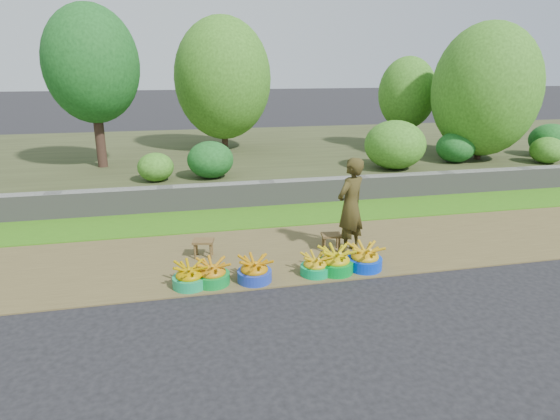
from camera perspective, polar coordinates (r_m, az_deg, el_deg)
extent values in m
plane|color=black|center=(6.89, 5.04, -8.94)|extent=(120.00, 120.00, 0.00)
cube|color=brown|center=(7.98, 2.35, -5.04)|extent=(80.00, 2.50, 0.02)
cube|color=#387814|center=(9.80, -0.63, -0.68)|extent=(80.00, 1.50, 0.04)
cube|color=slate|center=(10.53, -1.59, 2.02)|extent=(80.00, 0.35, 0.55)
cube|color=#3C4222|center=(15.26, -5.13, 6.61)|extent=(80.00, 10.00, 0.50)
cylinder|color=#35231A|center=(13.00, -21.18, 9.01)|extent=(0.25, 0.25, 1.88)
ellipsoid|color=#1A5D1E|center=(12.90, -21.98, 16.15)|extent=(2.30, 2.30, 2.87)
cylinder|color=#35231A|center=(15.70, 14.92, 9.50)|extent=(0.18, 0.18, 1.17)
ellipsoid|color=#3F8020|center=(15.61, 15.24, 13.58)|extent=(1.79, 1.79, 2.24)
cylinder|color=#35231A|center=(14.36, 23.12, 7.78)|extent=(0.17, 0.17, 1.04)
ellipsoid|color=#3F8020|center=(14.23, 23.78, 13.24)|extent=(2.85, 2.85, 3.57)
cylinder|color=#35231A|center=(15.02, -6.77, 9.82)|extent=(0.19, 0.19, 1.28)
ellipsoid|color=#3F8020|center=(14.91, -6.99, 15.62)|extent=(2.93, 2.93, 3.67)
ellipsoid|color=#3F8020|center=(12.29, 13.83, 7.73)|extent=(1.54, 1.54, 1.23)
ellipsoid|color=#1A5D1E|center=(13.66, 20.61, 7.16)|extent=(1.02, 1.02, 0.82)
ellipsoid|color=#3F8020|center=(11.03, -14.92, 5.08)|extent=(0.81, 0.81, 0.65)
ellipsoid|color=#1A5D1E|center=(15.78, 30.09, 7.39)|extent=(1.17, 1.17, 0.94)
ellipsoid|color=#1A5D1E|center=(11.09, -8.48, 6.09)|extent=(1.08, 1.08, 0.86)
ellipsoid|color=#3F8020|center=(14.58, 29.80, 6.34)|extent=(0.88, 0.88, 0.71)
cylinder|color=#18985A|center=(6.83, -10.92, -8.60)|extent=(0.49, 0.49, 0.18)
ellipsoid|color=#A58000|center=(6.78, -10.98, -7.56)|extent=(0.43, 0.43, 0.28)
cylinder|color=#0C882F|center=(6.87, -8.22, -8.32)|extent=(0.50, 0.50, 0.18)
ellipsoid|color=#AF710C|center=(6.81, -8.27, -7.26)|extent=(0.44, 0.44, 0.28)
cylinder|color=#1D37AB|center=(6.89, -3.13, -8.06)|extent=(0.50, 0.50, 0.18)
ellipsoid|color=#B27206|center=(6.83, -3.15, -6.99)|extent=(0.44, 0.44, 0.29)
cylinder|color=#039D52|center=(7.10, 4.32, -7.35)|extent=(0.45, 0.45, 0.16)
ellipsoid|color=#B9930F|center=(7.05, 4.34, -6.41)|extent=(0.40, 0.40, 0.26)
cylinder|color=#008D28|center=(7.21, 6.77, -6.92)|extent=(0.54, 0.54, 0.19)
ellipsoid|color=#B5A208|center=(7.15, 6.81, -5.82)|extent=(0.47, 0.47, 0.31)
cylinder|color=#0534D2|center=(7.39, 10.25, -6.45)|extent=(0.54, 0.54, 0.19)
ellipsoid|color=#C2900E|center=(7.33, 10.31, -5.37)|extent=(0.47, 0.47, 0.31)
cube|color=brown|center=(7.72, -9.35, -3.76)|extent=(0.38, 0.32, 0.04)
cylinder|color=brown|center=(7.72, -10.34, -5.01)|extent=(0.04, 0.04, 0.25)
cylinder|color=brown|center=(7.68, -8.46, -5.03)|extent=(0.04, 0.04, 0.25)
cylinder|color=brown|center=(7.88, -10.12, -4.53)|extent=(0.04, 0.04, 0.25)
cylinder|color=brown|center=(7.84, -8.28, -4.55)|extent=(0.04, 0.04, 0.25)
cube|color=brown|center=(7.96, 6.27, -3.07)|extent=(0.35, 0.29, 0.04)
cylinder|color=brown|center=(7.90, 5.47, -4.28)|extent=(0.03, 0.03, 0.25)
cylinder|color=brown|center=(7.95, 7.23, -4.21)|extent=(0.03, 0.03, 0.25)
cylinder|color=brown|center=(8.06, 5.25, -3.84)|extent=(0.03, 0.03, 0.25)
cylinder|color=brown|center=(8.11, 6.97, -3.77)|extent=(0.03, 0.03, 0.25)
imported|color=black|center=(7.74, 8.59, 0.47)|extent=(0.70, 0.64, 1.61)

